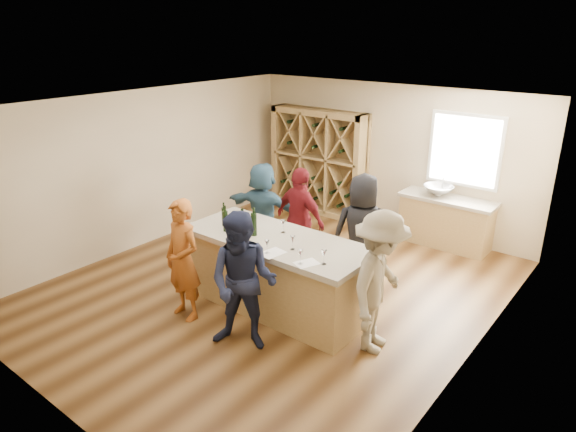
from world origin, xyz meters
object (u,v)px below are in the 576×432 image
Objects in this scene: wine_rack at (318,162)px; wine_bottle_b at (226,221)px; wine_bottle_e at (254,224)px; person_far_right at (362,233)px; person_server at (379,283)px; person_far_mid at (300,220)px; person_near_left at (183,260)px; wine_bottle_a at (224,217)px; person_near_right at (243,282)px; tasting_counter_base at (277,275)px; wine_bottle_d at (243,224)px; wine_bottle_c at (242,223)px; sink at (438,191)px; person_far_left at (263,209)px.

wine_bottle_b is (1.16, -3.94, 0.13)m from wine_rack.
wine_bottle_e is 1.70m from person_far_right.
person_far_mid is (-2.10, 1.21, -0.05)m from person_server.
person_near_left is (-0.54, -0.84, -0.39)m from wine_bottle_e.
person_far_right is (2.51, -2.43, -0.19)m from wine_rack.
wine_bottle_a is 0.15× the size of person_near_right.
person_far_mid reaches higher than tasting_counter_base.
person_server reaches higher than wine_bottle_b.
wine_bottle_d is at bearing -69.65° from wine_rack.
wine_bottle_b is at bearing 85.31° from person_near_left.
wine_bottle_c is at bearing 26.77° from wine_bottle_b.
wine_bottle_b is at bearing -166.72° from wine_bottle_d.
person_near_left is at bearing 154.95° from person_near_right.
wine_bottle_e is 0.18× the size of person_server.
person_near_left is 2.20m from person_far_mid.
wine_bottle_b reaches higher than wine_bottle_a.
wine_bottle_c is at bearing 98.20° from person_far_mid.
sink is 0.31× the size of person_far_mid.
wine_bottle_d reaches higher than tasting_counter_base.
person_far_left reaches higher than wine_bottle_a.
person_far_right is (0.92, 1.38, -0.34)m from wine_bottle_e.
person_server is at bearing 95.62° from person_far_right.
sink is at bearing 2.44° from person_server.
wine_bottle_c is (-0.51, -0.15, 0.71)m from tasting_counter_base.
wine_bottle_e is 0.20× the size of person_far_left.
person_server is (3.50, -3.69, -0.19)m from wine_rack.
wine_rack is 4.06× the size of sink.
person_far_mid reaches higher than wine_bottle_e.
wine_rack is at bearing -89.24° from person_far_left.
person_far_mid is (-0.04, 1.39, -0.36)m from wine_bottle_d.
person_far_mid is at bearing 112.43° from tasting_counter_base.
wine_bottle_b is 2.05m from person_far_right.
wine_bottle_a is 1.43m from person_far_mid.
person_far_left is at bearing 101.85° from person_near_right.
person_far_right is at bearing 28.03° from person_server.
wine_bottle_d is 0.17× the size of person_far_mid.
person_near_left is 2.34m from person_far_left.
sink is 1.81× the size of wine_bottle_d.
wine_bottle_d is at bearing 85.17° from person_server.
person_near_right is 1.08× the size of person_far_left.
person_far_right is at bearing 51.13° from wine_bottle_c.
sink is (2.70, -0.07, -0.09)m from wine_rack.
wine_bottle_a is at bearing 82.40° from person_far_mid.
wine_bottle_a is 0.84× the size of wine_bottle_e.
wine_rack reaches higher than person_near_left.
person_near_left is 1.13m from person_near_right.
wine_bottle_b is 0.18× the size of person_far_left.
person_far_right reaches higher than wine_bottle_a.
wine_bottle_d is at bearing -35.70° from wine_bottle_c.
person_far_mid is 0.96× the size of person_far_right.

